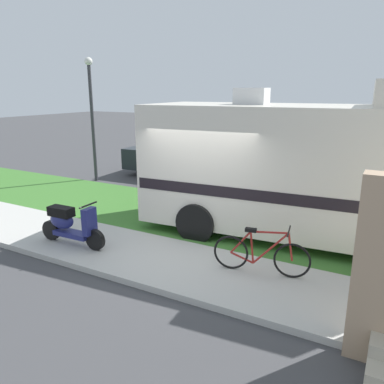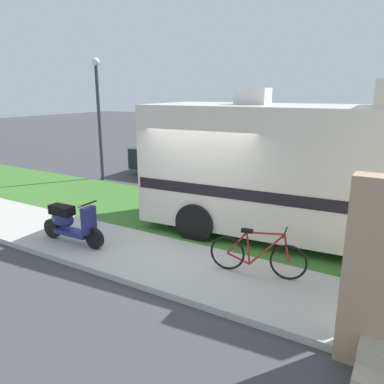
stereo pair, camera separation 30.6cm
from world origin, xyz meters
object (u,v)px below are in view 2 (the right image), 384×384
bicycle (257,255)px  pickup_truck_near (219,155)px  motorhome_rv (298,167)px  scooter (70,222)px  street_lamp_post (99,108)px

bicycle → pickup_truck_near: pickup_truck_near is taller
motorhome_rv → scooter: bearing=-142.9°
scooter → pickup_truck_near: 7.41m
motorhome_rv → bicycle: size_ratio=3.94×
motorhome_rv → pickup_truck_near: 6.10m
motorhome_rv → pickup_truck_near: motorhome_rv is taller
motorhome_rv → scooter: (-3.98, -3.01, -1.09)m
scooter → bicycle: size_ratio=0.98×
scooter → pickup_truck_near: pickup_truck_near is taller
motorhome_rv → street_lamp_post: size_ratio=1.53×
motorhome_rv → pickup_truck_near: (-4.18, 4.38, -0.72)m
street_lamp_post → motorhome_rv: bearing=-14.9°
street_lamp_post → pickup_truck_near: bearing=31.1°
motorhome_rv → bicycle: 2.62m
pickup_truck_near → street_lamp_post: (-3.77, -2.27, 1.72)m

